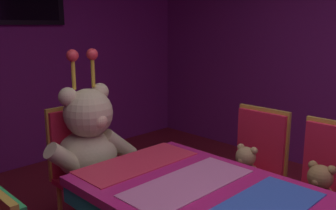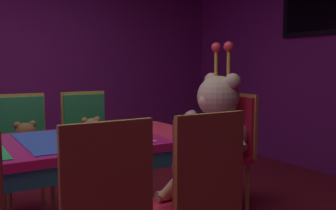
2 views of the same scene
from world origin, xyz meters
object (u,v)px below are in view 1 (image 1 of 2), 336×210
at_px(chair_right_1, 328,183).
at_px(king_teddy_bear, 90,141).
at_px(chair_right_2, 256,161).
at_px(teddy_right_1, 318,191).
at_px(teddy_right_2, 245,168).
at_px(throne_chair, 79,157).

relative_size(chair_right_1, king_teddy_bear, 1.03).
bearing_deg(king_teddy_bear, chair_right_2, 46.55).
height_order(chair_right_1, teddy_right_1, chair_right_1).
distance_m(chair_right_1, teddy_right_2, 0.55).
bearing_deg(king_teddy_bear, teddy_right_2, 41.39).
bearing_deg(teddy_right_2, chair_right_2, -180.00).
xyz_separation_m(chair_right_2, teddy_right_2, (-0.14, -0.00, -0.01)).
xyz_separation_m(chair_right_1, teddy_right_2, (-0.14, 0.53, -0.01)).
xyz_separation_m(teddy_right_1, teddy_right_2, (0.01, 0.53, -0.01)).
height_order(chair_right_1, throne_chair, same).
bearing_deg(chair_right_1, chair_right_2, -90.89).
bearing_deg(king_teddy_bear, throne_chair, 180.00).
relative_size(chair_right_1, throne_chair, 1.00).
relative_size(teddy_right_2, throne_chair, 0.31).
xyz_separation_m(throne_chair, king_teddy_bear, (0.00, -0.17, 0.17)).
xyz_separation_m(teddy_right_1, king_teddy_bear, (-0.72, 1.36, 0.17)).
distance_m(teddy_right_2, king_teddy_bear, 1.12).
bearing_deg(throne_chair, teddy_right_2, 36.09).
bearing_deg(king_teddy_bear, chair_right_1, 32.48).
height_order(chair_right_1, teddy_right_2, chair_right_1).
height_order(teddy_right_1, chair_right_2, chair_right_2).
bearing_deg(chair_right_2, teddy_right_1, 73.89).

